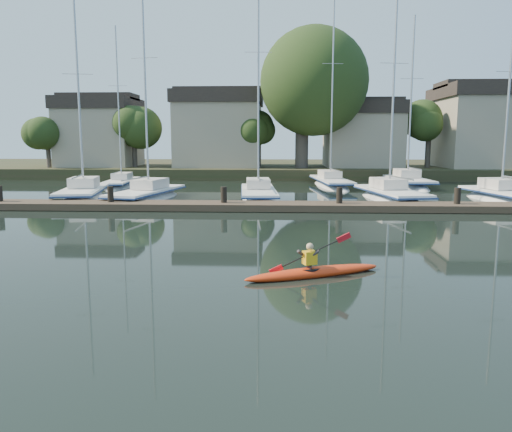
{
  "coord_description": "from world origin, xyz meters",
  "views": [
    {
      "loc": [
        -0.18,
        -11.76,
        3.64
      ],
      "look_at": [
        -0.88,
        4.07,
        1.2
      ],
      "focal_mm": 35.0,
      "sensor_mm": 36.0,
      "label": 1
    }
  ],
  "objects_px": {
    "dock": "(281,206)",
    "sailboat_6": "(331,189)",
    "sailboat_2": "(258,202)",
    "sailboat_4": "(503,205)",
    "sailboat_3": "(390,204)",
    "sailboat_7": "(408,189)",
    "sailboat_1": "(147,203)",
    "kayak": "(313,270)",
    "sailboat_0": "(84,203)",
    "sailboat_5": "(121,189)"
  },
  "relations": [
    {
      "from": "dock",
      "to": "sailboat_3",
      "type": "bearing_deg",
      "value": 33.89
    },
    {
      "from": "kayak",
      "to": "sailboat_3",
      "type": "bearing_deg",
      "value": 47.41
    },
    {
      "from": "sailboat_5",
      "to": "dock",
      "type": "bearing_deg",
      "value": -49.93
    },
    {
      "from": "dock",
      "to": "sailboat_0",
      "type": "height_order",
      "value": "sailboat_0"
    },
    {
      "from": "sailboat_2",
      "to": "sailboat_5",
      "type": "relative_size",
      "value": 1.14
    },
    {
      "from": "sailboat_1",
      "to": "sailboat_2",
      "type": "relative_size",
      "value": 0.96
    },
    {
      "from": "sailboat_3",
      "to": "dock",
      "type": "bearing_deg",
      "value": -156.26
    },
    {
      "from": "sailboat_6",
      "to": "dock",
      "type": "bearing_deg",
      "value": -112.03
    },
    {
      "from": "sailboat_2",
      "to": "sailboat_6",
      "type": "distance_m",
      "value": 10.24
    },
    {
      "from": "sailboat_5",
      "to": "sailboat_7",
      "type": "distance_m",
      "value": 22.36
    },
    {
      "from": "sailboat_2",
      "to": "sailboat_4",
      "type": "xyz_separation_m",
      "value": [
        14.57,
        -0.58,
        -0.02
      ]
    },
    {
      "from": "sailboat_4",
      "to": "sailboat_7",
      "type": "relative_size",
      "value": 0.92
    },
    {
      "from": "sailboat_1",
      "to": "sailboat_6",
      "type": "height_order",
      "value": "sailboat_6"
    },
    {
      "from": "sailboat_0",
      "to": "sailboat_2",
      "type": "relative_size",
      "value": 0.87
    },
    {
      "from": "sailboat_2",
      "to": "sailboat_4",
      "type": "distance_m",
      "value": 14.58
    },
    {
      "from": "dock",
      "to": "sailboat_4",
      "type": "xyz_separation_m",
      "value": [
        13.18,
        4.24,
        -0.42
      ]
    },
    {
      "from": "sailboat_3",
      "to": "sailboat_7",
      "type": "relative_size",
      "value": 0.98
    },
    {
      "from": "sailboat_5",
      "to": "sailboat_7",
      "type": "height_order",
      "value": "sailboat_7"
    },
    {
      "from": "sailboat_3",
      "to": "sailboat_1",
      "type": "bearing_deg",
      "value": 171.62
    },
    {
      "from": "sailboat_5",
      "to": "sailboat_6",
      "type": "bearing_deg",
      "value": -0.94
    },
    {
      "from": "sailboat_2",
      "to": "sailboat_6",
      "type": "height_order",
      "value": "sailboat_6"
    },
    {
      "from": "sailboat_5",
      "to": "sailboat_6",
      "type": "xyz_separation_m",
      "value": [
        16.36,
        1.11,
        -0.02
      ]
    },
    {
      "from": "sailboat_6",
      "to": "sailboat_7",
      "type": "height_order",
      "value": "sailboat_6"
    },
    {
      "from": "dock",
      "to": "sailboat_2",
      "type": "distance_m",
      "value": 5.02
    },
    {
      "from": "sailboat_2",
      "to": "sailboat_3",
      "type": "distance_m",
      "value": 8.01
    },
    {
      "from": "sailboat_1",
      "to": "sailboat_3",
      "type": "relative_size",
      "value": 1.03
    },
    {
      "from": "sailboat_5",
      "to": "sailboat_1",
      "type": "bearing_deg",
      "value": -68.02
    },
    {
      "from": "kayak",
      "to": "sailboat_6",
      "type": "distance_m",
      "value": 26.43
    },
    {
      "from": "dock",
      "to": "sailboat_6",
      "type": "bearing_deg",
      "value": 73.63
    },
    {
      "from": "dock",
      "to": "sailboat_6",
      "type": "height_order",
      "value": "sailboat_6"
    },
    {
      "from": "dock",
      "to": "sailboat_5",
      "type": "relative_size",
      "value": 2.57
    },
    {
      "from": "sailboat_0",
      "to": "sailboat_7",
      "type": "distance_m",
      "value": 23.96
    },
    {
      "from": "sailboat_1",
      "to": "sailboat_6",
      "type": "relative_size",
      "value": 0.9
    },
    {
      "from": "kayak",
      "to": "sailboat_7",
      "type": "xyz_separation_m",
      "value": [
        9.17,
        26.15,
        -0.37
      ]
    },
    {
      "from": "sailboat_1",
      "to": "sailboat_3",
      "type": "height_order",
      "value": "sailboat_1"
    },
    {
      "from": "kayak",
      "to": "sailboat_4",
      "type": "xyz_separation_m",
      "value": [
        12.4,
        16.93,
        -0.37
      ]
    },
    {
      "from": "sailboat_2",
      "to": "sailboat_3",
      "type": "relative_size",
      "value": 1.08
    },
    {
      "from": "sailboat_6",
      "to": "kayak",
      "type": "bearing_deg",
      "value": -102.6
    },
    {
      "from": "kayak",
      "to": "sailboat_6",
      "type": "bearing_deg",
      "value": 59.28
    },
    {
      "from": "sailboat_0",
      "to": "sailboat_1",
      "type": "height_order",
      "value": "sailboat_1"
    },
    {
      "from": "sailboat_4",
      "to": "sailboat_6",
      "type": "xyz_separation_m",
      "value": [
        -9.2,
        9.31,
        0.03
      ]
    },
    {
      "from": "sailboat_0",
      "to": "sailboat_7",
      "type": "height_order",
      "value": "sailboat_7"
    },
    {
      "from": "sailboat_2",
      "to": "sailboat_7",
      "type": "xyz_separation_m",
      "value": [
        11.34,
        8.64,
        -0.02
      ]
    },
    {
      "from": "sailboat_2",
      "to": "sailboat_1",
      "type": "bearing_deg",
      "value": -177.28
    },
    {
      "from": "sailboat_1",
      "to": "sailboat_6",
      "type": "distance_m",
      "value": 15.42
    },
    {
      "from": "sailboat_1",
      "to": "sailboat_5",
      "type": "distance_m",
      "value": 9.46
    },
    {
      "from": "sailboat_4",
      "to": "sailboat_7",
      "type": "distance_m",
      "value": 9.77
    },
    {
      "from": "sailboat_0",
      "to": "sailboat_5",
      "type": "xyz_separation_m",
      "value": [
        -0.25,
        8.25,
        0.05
      ]
    },
    {
      "from": "sailboat_3",
      "to": "sailboat_6",
      "type": "relative_size",
      "value": 0.87
    },
    {
      "from": "sailboat_1",
      "to": "sailboat_7",
      "type": "xyz_separation_m",
      "value": [
        18.07,
        9.46,
        -0.02
      ]
    }
  ]
}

